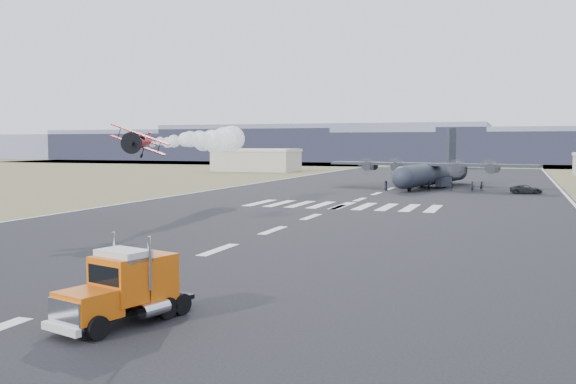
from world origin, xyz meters
The scene contains 21 objects.
ground centered at (0.00, 0.00, 0.00)m, with size 500.00×500.00×0.00m, color black.
scrub_far centered at (0.00, 230.00, 0.00)m, with size 500.00×80.00×0.00m, color olive.
runway_markings centered at (0.00, 60.00, 0.01)m, with size 60.00×260.00×0.01m, color silver, non-canonical shape.
ridge_seg_a centered at (-195.00, 260.00, 6.50)m, with size 150.00×50.00×13.00m, color slate.
ridge_seg_b centered at (-130.00, 260.00, 7.50)m, with size 150.00×50.00×15.00m, color slate.
ridge_seg_c centered at (-65.00, 260.00, 8.50)m, with size 150.00×50.00×17.00m, color slate.
ridge_seg_d centered at (0.00, 260.00, 6.50)m, with size 150.00×50.00×13.00m, color slate.
hangar_left centered at (-52.00, 145.00, 3.41)m, with size 24.50×14.50×6.70m.
semi_truck centered at (4.95, -8.05, 1.70)m, with size 4.23×7.87×3.46m.
aerobatic_biplane centered at (-14.31, 23.20, 8.58)m, with size 5.85×5.54×3.31m.
smoke_trail centered at (-17.50, 48.09, 8.79)m, with size 5.87×30.35×3.84m.
transport_aircraft centered at (6.89, 90.17, 2.95)m, with size 39.39×32.23×11.43m.
support_vehicle centered at (23.50, 80.14, 0.71)m, with size 2.36×5.12×1.42m, color black.
crew_a centered at (14.75, 81.76, 0.90)m, with size 0.66×0.54×1.80m, color black.
crew_b centered at (3.23, 86.55, 0.90)m, with size 0.87×0.54×1.80m, color black.
crew_c centered at (11.02, 83.46, 0.82)m, with size 1.06×0.49×1.65m, color black.
crew_d centered at (7.44, 80.41, 0.91)m, with size 1.07×0.55×1.83m, color black.
crew_e centered at (0.03, 79.79, 0.88)m, with size 0.86×0.53×1.76m, color black.
crew_f centered at (4.01, 85.36, 0.83)m, with size 1.54×0.50×1.66m, color black.
crew_g centered at (4.12, 79.78, 0.80)m, with size 0.58×0.48×1.60m, color black.
crew_h centered at (16.14, 85.64, 0.80)m, with size 0.77×0.48×1.59m, color black.
Camera 1 is at (22.03, -33.17, 8.38)m, focal length 40.00 mm.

